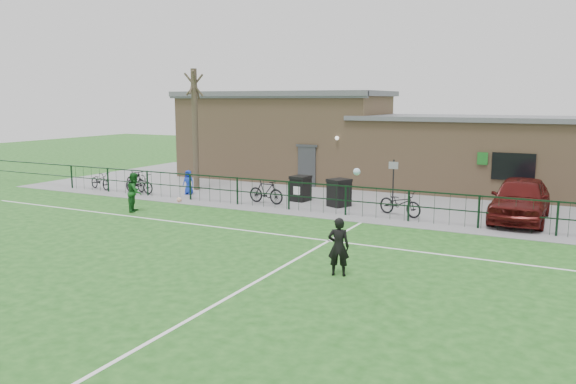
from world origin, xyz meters
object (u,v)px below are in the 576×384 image
at_px(wheelie_bin_left, 301,189).
at_px(spectator_child, 188,182).
at_px(bicycle_e, 400,203).
at_px(car_maroon, 520,199).
at_px(outfield_player, 135,192).
at_px(ball_ground, 179,200).
at_px(bicycle_b, 135,181).
at_px(bare_tree, 195,130).
at_px(bicycle_a, 100,181).
at_px(sign_post, 393,183).
at_px(bicycle_c, 139,183).
at_px(wheelie_bin_right, 339,194).
at_px(bicycle_d, 266,191).

xyz_separation_m(wheelie_bin_left, spectator_child, (-5.55, -0.85, 0.06)).
distance_m(wheelie_bin_left, spectator_child, 5.62).
xyz_separation_m(wheelie_bin_left, bicycle_e, (4.87, -1.15, -0.02)).
height_order(car_maroon, bicycle_e, car_maroon).
height_order(outfield_player, ball_ground, outfield_player).
xyz_separation_m(bicycle_e, ball_ground, (-9.57, -1.51, -0.41)).
height_order(car_maroon, bicycle_b, car_maroon).
relative_size(bare_tree, spectator_child, 5.18).
height_order(bicycle_b, bicycle_e, bicycle_b).
bearing_deg(bicycle_a, sign_post, -66.19).
distance_m(bicycle_a, bicycle_e, 15.34).
xyz_separation_m(bicycle_c, outfield_player, (2.89, -3.46, 0.30)).
xyz_separation_m(wheelie_bin_left, bicycle_c, (-7.89, -1.66, -0.05)).
bearing_deg(ball_ground, car_maroon, 11.26).
xyz_separation_m(wheelie_bin_right, bicycle_c, (-9.91, -1.23, -0.07)).
xyz_separation_m(car_maroon, bicycle_c, (-16.99, -1.74, -0.35)).
relative_size(wheelie_bin_right, bicycle_d, 0.62).
distance_m(wheelie_bin_left, sign_post, 4.13).
bearing_deg(bare_tree, sign_post, 0.26).
relative_size(bicycle_c, spectator_child, 1.54).
distance_m(car_maroon, bicycle_e, 4.42).
relative_size(wheelie_bin_right, bicycle_b, 0.61).
relative_size(sign_post, bicycle_e, 1.05).
height_order(car_maroon, bicycle_d, car_maroon).
xyz_separation_m(sign_post, bicycle_c, (-11.96, -2.20, -0.53)).
bearing_deg(wheelie_bin_right, car_maroon, 28.09).
relative_size(sign_post, car_maroon, 0.42).
height_order(sign_post, car_maroon, sign_post).
bearing_deg(bicycle_d, bicycle_e, -83.22).
bearing_deg(wheelie_bin_right, wheelie_bin_left, -167.98).
bearing_deg(bicycle_d, bare_tree, 76.28).
height_order(wheelie_bin_right, bicycle_a, wheelie_bin_right).
height_order(bicycle_a, bicycle_c, bicycle_c).
bearing_deg(wheelie_bin_right, bicycle_b, -151.21).
bearing_deg(bicycle_a, ball_ground, -84.75).
relative_size(bicycle_d, ball_ground, 7.99).
xyz_separation_m(bare_tree, car_maroon, (15.17, -0.41, -2.16)).
bearing_deg(bare_tree, ball_ground, -66.58).
bearing_deg(bicycle_a, outfield_player, -107.19).
xyz_separation_m(car_maroon, outfield_player, (-14.10, -5.20, -0.04)).
relative_size(spectator_child, outfield_player, 0.73).
bearing_deg(spectator_child, car_maroon, -7.32).
xyz_separation_m(car_maroon, bicycle_b, (-17.55, -1.39, -0.29)).
relative_size(wheelie_bin_right, ball_ground, 4.93).
xyz_separation_m(wheelie_bin_right, bicycle_e, (2.85, -0.73, -0.04)).
xyz_separation_m(outfield_player, ball_ground, (0.30, 2.46, -0.68)).
bearing_deg(wheelie_bin_right, bicycle_d, -140.78).
height_order(bare_tree, bicycle_b, bare_tree).
xyz_separation_m(sign_post, bicycle_d, (-5.13, -1.81, -0.47)).
relative_size(bicycle_b, bicycle_e, 0.93).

